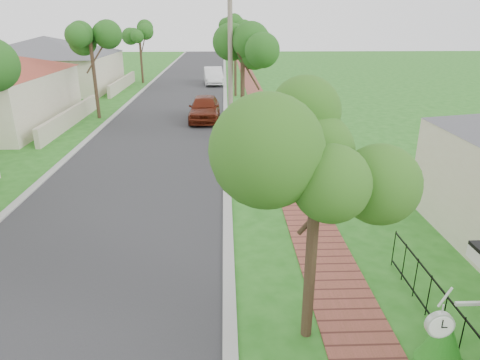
# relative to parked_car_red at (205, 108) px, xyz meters

# --- Properties ---
(road) EXTENTS (7.00, 120.00, 0.02)m
(road) POSITION_rel_parked_car_red_xyz_m (-2.34, -1.02, -0.78)
(road) COLOR #28282B
(road) RESTS_ON ground
(kerb_right) EXTENTS (0.30, 120.00, 0.10)m
(kerb_right) POSITION_rel_parked_car_red_xyz_m (1.31, -1.02, -0.78)
(kerb_right) COLOR #9E9E99
(kerb_right) RESTS_ON ground
(kerb_left) EXTENTS (0.30, 120.00, 0.10)m
(kerb_left) POSITION_rel_parked_car_red_xyz_m (-5.99, -1.02, -0.78)
(kerb_left) COLOR #9E9E99
(kerb_left) RESTS_ON ground
(sidewalk) EXTENTS (1.50, 120.00, 0.03)m
(sidewalk) POSITION_rel_parked_car_red_xyz_m (3.91, -1.02, -0.78)
(sidewalk) COLOR brown
(sidewalk) RESTS_ON ground
(street_trees) EXTENTS (10.70, 37.65, 5.89)m
(street_trees) POSITION_rel_parked_car_red_xyz_m (-2.22, 5.83, 3.76)
(street_trees) COLOR #382619
(street_trees) RESTS_ON ground
(far_house_grey) EXTENTS (15.56, 15.56, 4.60)m
(far_house_grey) POSITION_rel_parked_car_red_xyz_m (-14.31, 12.98, 1.56)
(far_house_grey) COLOR beige
(far_house_grey) RESTS_ON ground
(parked_car_red) EXTENTS (1.88, 4.59, 1.56)m
(parked_car_red) POSITION_rel_parked_car_red_xyz_m (0.00, 0.00, 0.00)
(parked_car_red) COLOR #581B0D
(parked_car_red) RESTS_ON ground
(parked_car_white) EXTENTS (2.07, 4.95, 1.59)m
(parked_car_white) POSITION_rel_parked_car_red_xyz_m (0.20, 15.72, 0.02)
(parked_car_white) COLOR white
(parked_car_white) RESTS_ON ground
(near_tree) EXTENTS (1.91, 1.91, 4.89)m
(near_tree) POSITION_rel_parked_car_red_xyz_m (2.86, -19.52, 3.11)
(near_tree) COLOR #382619
(near_tree) RESTS_ON ground
(utility_pole) EXTENTS (1.20, 0.24, 9.17)m
(utility_pole) POSITION_rel_parked_car_red_xyz_m (1.56, -5.11, 3.86)
(utility_pole) COLOR gray
(utility_pole) RESTS_ON ground
(station_clock) EXTENTS (1.06, 0.13, 0.58)m
(station_clock) POSITION_rel_parked_car_red_xyz_m (4.35, -21.62, 1.17)
(station_clock) COLOR silver
(station_clock) RESTS_ON ground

